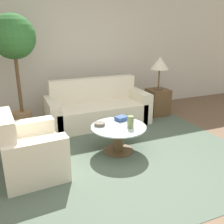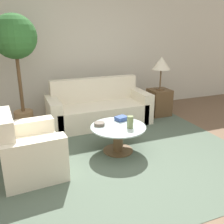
# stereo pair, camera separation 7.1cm
# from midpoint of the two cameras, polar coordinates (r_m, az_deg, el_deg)

# --- Properties ---
(ground_plane) EXTENTS (14.00, 14.00, 0.00)m
(ground_plane) POSITION_cam_midpoint_polar(r_m,az_deg,el_deg) (3.21, 6.69, -15.15)
(ground_plane) COLOR brown
(wall_back) EXTENTS (10.00, 0.06, 2.60)m
(wall_back) POSITION_cam_midpoint_polar(r_m,az_deg,el_deg) (5.43, -7.79, 13.36)
(wall_back) COLOR beige
(wall_back) RESTS_ON ground_plane
(rug) EXTENTS (3.61, 3.35, 0.01)m
(rug) POSITION_cam_midpoint_polar(r_m,az_deg,el_deg) (3.85, 1.92, -8.84)
(rug) COLOR #4C5B4C
(rug) RESTS_ON ground_plane
(sofa_main) EXTENTS (1.94, 0.79, 0.86)m
(sofa_main) POSITION_cam_midpoint_polar(r_m,az_deg,el_deg) (4.87, -2.75, 0.62)
(sofa_main) COLOR beige
(sofa_main) RESTS_ON ground_plane
(armchair) EXTENTS (0.79, 0.94, 0.82)m
(armchair) POSITION_cam_midpoint_polar(r_m,az_deg,el_deg) (3.38, -18.27, -8.74)
(armchair) COLOR beige
(armchair) RESTS_ON ground_plane
(coffee_table) EXTENTS (0.82, 0.82, 0.40)m
(coffee_table) POSITION_cam_midpoint_polar(r_m,az_deg,el_deg) (3.74, 1.96, -5.32)
(coffee_table) COLOR brown
(coffee_table) RESTS_ON ground_plane
(side_table) EXTENTS (0.42, 0.42, 0.56)m
(side_table) POSITION_cam_midpoint_polar(r_m,az_deg,el_deg) (5.43, 11.06, 2.21)
(side_table) COLOR brown
(side_table) RESTS_ON ground_plane
(table_lamp) EXTENTS (0.38, 0.38, 0.68)m
(table_lamp) POSITION_cam_midpoint_polar(r_m,az_deg,el_deg) (5.27, 11.61, 10.75)
(table_lamp) COLOR brown
(table_lamp) RESTS_ON side_table
(potted_plant) EXTENTS (0.73, 0.73, 2.02)m
(potted_plant) POSITION_cam_midpoint_polar(r_m,az_deg,el_deg) (4.55, -20.78, 14.05)
(potted_plant) COLOR #93704C
(potted_plant) RESTS_ON ground_plane
(vase) EXTENTS (0.09, 0.09, 0.18)m
(vase) POSITION_cam_midpoint_polar(r_m,az_deg,el_deg) (3.60, 4.73, -2.32)
(vase) COLOR #6B7A4C
(vase) RESTS_ON coffee_table
(bowl) EXTENTS (0.16, 0.16, 0.05)m
(bowl) POSITION_cam_midpoint_polar(r_m,az_deg,el_deg) (3.71, -2.36, -2.76)
(bowl) COLOR brown
(bowl) RESTS_ON coffee_table
(book_stack) EXTENTS (0.21, 0.19, 0.06)m
(book_stack) POSITION_cam_midpoint_polar(r_m,az_deg,el_deg) (3.92, 2.67, -1.47)
(book_stack) COLOR #334C8C
(book_stack) RESTS_ON coffee_table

